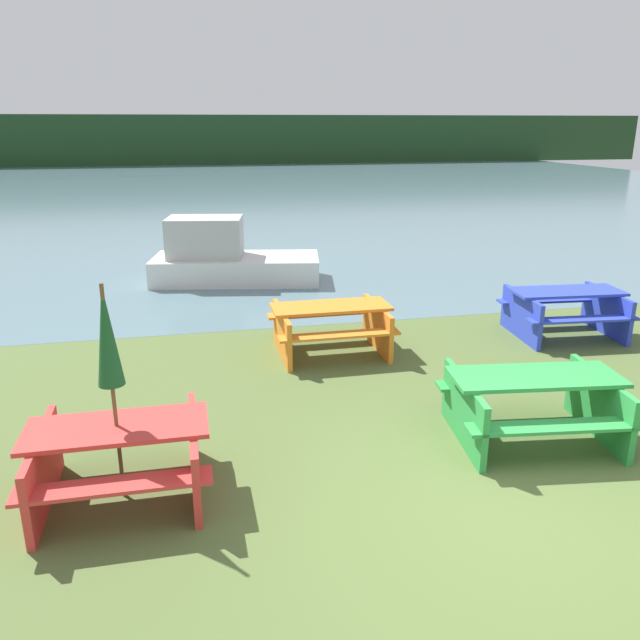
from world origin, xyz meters
name	(u,v)px	position (x,y,z in m)	size (l,w,h in m)	color
ground_plane	(517,520)	(0.00, 0.00, 0.00)	(60.00, 60.00, 0.00)	#516633
water	(233,187)	(0.00, 30.81, 0.00)	(60.00, 50.00, 0.00)	slate
far_treeline	(212,140)	(0.00, 50.81, 2.00)	(80.00, 1.60, 4.00)	#1E3D1E
picnic_table_red	(120,453)	(-3.43, 1.15, 0.44)	(1.64, 1.39, 0.73)	red
picnic_table_green	(533,400)	(0.90, 1.36, 0.46)	(1.98, 1.59, 0.76)	green
picnic_table_blue	(565,308)	(3.28, 4.44, 0.47)	(1.87, 1.52, 0.77)	blue
picnic_table_orange	(331,324)	(-0.65, 4.48, 0.46)	(1.76, 1.38, 0.75)	orange
umbrella_darkgreen	(107,338)	(-3.43, 1.15, 1.57)	(0.23, 0.23, 2.06)	brown
boat	(226,259)	(-1.86, 9.34, 0.51)	(3.81, 2.10, 1.41)	silver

